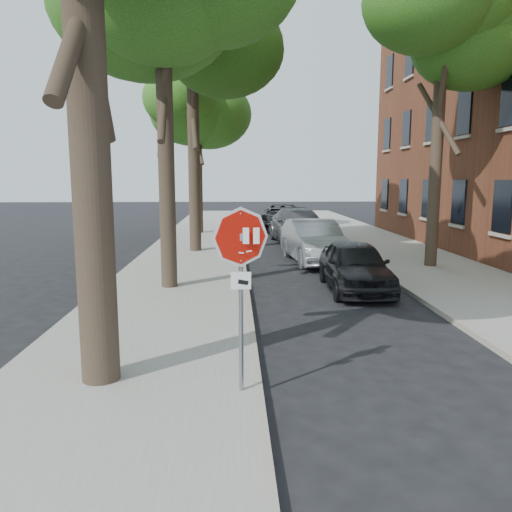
{
  "coord_description": "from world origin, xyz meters",
  "views": [
    {
      "loc": [
        -0.79,
        -6.73,
        3.11
      ],
      "look_at": [
        -0.49,
        0.03,
        2.05
      ],
      "focal_mm": 35.0,
      "sensor_mm": 36.0,
      "label": 1
    }
  ],
  "objects_px": {
    "stop_sign": "(241,264)",
    "car_d": "(282,217)",
    "tree_mid_a": "(162,2)",
    "tree_right": "(440,51)",
    "car_c": "(299,226)",
    "car_b": "(314,241)",
    "tree_mid_b": "(192,53)",
    "car_a": "(355,266)",
    "tree_far": "(197,101)"
  },
  "relations": [
    {
      "from": "tree_mid_b",
      "to": "car_d",
      "type": "height_order",
      "value": "tree_mid_b"
    },
    {
      "from": "car_a",
      "to": "car_c",
      "type": "height_order",
      "value": "car_c"
    },
    {
      "from": "tree_mid_b",
      "to": "tree_right",
      "type": "relative_size",
      "value": 1.11
    },
    {
      "from": "tree_mid_b",
      "to": "tree_right",
      "type": "xyz_separation_m",
      "value": [
        8.4,
        -4.01,
        -0.78
      ]
    },
    {
      "from": "stop_sign",
      "to": "tree_far",
      "type": "relative_size",
      "value": 0.28
    },
    {
      "from": "tree_far",
      "to": "car_b",
      "type": "bearing_deg",
      "value": -63.01
    },
    {
      "from": "tree_far",
      "to": "tree_mid_b",
      "type": "bearing_deg",
      "value": -87.56
    },
    {
      "from": "tree_mid_a",
      "to": "tree_far",
      "type": "relative_size",
      "value": 1.06
    },
    {
      "from": "stop_sign",
      "to": "car_d",
      "type": "relative_size",
      "value": 0.46
    },
    {
      "from": "tree_mid_a",
      "to": "car_a",
      "type": "bearing_deg",
      "value": -3.64
    },
    {
      "from": "tree_far",
      "to": "car_d",
      "type": "xyz_separation_m",
      "value": [
        4.85,
        2.12,
        -6.43
      ]
    },
    {
      "from": "tree_mid_a",
      "to": "tree_mid_b",
      "type": "relative_size",
      "value": 0.95
    },
    {
      "from": "tree_mid_b",
      "to": "car_a",
      "type": "xyz_separation_m",
      "value": [
        5.0,
        -7.34,
        -7.3
      ]
    },
    {
      "from": "car_a",
      "to": "car_b",
      "type": "relative_size",
      "value": 0.86
    },
    {
      "from": "tree_far",
      "to": "tree_right",
      "type": "bearing_deg",
      "value": -51.66
    },
    {
      "from": "car_a",
      "to": "tree_far",
      "type": "bearing_deg",
      "value": 111.92
    },
    {
      "from": "car_c",
      "to": "car_a",
      "type": "bearing_deg",
      "value": -94.13
    },
    {
      "from": "stop_sign",
      "to": "tree_far",
      "type": "height_order",
      "value": "tree_far"
    },
    {
      "from": "tree_right",
      "to": "car_c",
      "type": "height_order",
      "value": "tree_right"
    },
    {
      "from": "tree_far",
      "to": "car_b",
      "type": "height_order",
      "value": "tree_far"
    },
    {
      "from": "car_b",
      "to": "stop_sign",
      "type": "bearing_deg",
      "value": -109.04
    },
    {
      "from": "tree_mid_a",
      "to": "car_d",
      "type": "height_order",
      "value": "tree_mid_a"
    },
    {
      "from": "tree_right",
      "to": "tree_mid_b",
      "type": "bearing_deg",
      "value": 154.48
    },
    {
      "from": "tree_mid_a",
      "to": "stop_sign",
      "type": "bearing_deg",
      "value": -74.93
    },
    {
      "from": "tree_mid_b",
      "to": "car_b",
      "type": "bearing_deg",
      "value": -29.58
    },
    {
      "from": "tree_right",
      "to": "car_b",
      "type": "xyz_separation_m",
      "value": [
        -3.81,
        1.41,
        -6.43
      ]
    },
    {
      "from": "car_a",
      "to": "tree_mid_b",
      "type": "bearing_deg",
      "value": 125.89
    },
    {
      "from": "tree_mid_b",
      "to": "car_b",
      "type": "xyz_separation_m",
      "value": [
        4.59,
        -2.61,
        -7.21
      ]
    },
    {
      "from": "car_c",
      "to": "tree_right",
      "type": "bearing_deg",
      "value": -67.68
    },
    {
      "from": "stop_sign",
      "to": "tree_right",
      "type": "bearing_deg",
      "value": 56.62
    },
    {
      "from": "stop_sign",
      "to": "car_c",
      "type": "bearing_deg",
      "value": 79.96
    },
    {
      "from": "car_b",
      "to": "car_d",
      "type": "height_order",
      "value": "car_b"
    },
    {
      "from": "car_b",
      "to": "tree_mid_a",
      "type": "bearing_deg",
      "value": -142.51
    },
    {
      "from": "stop_sign",
      "to": "car_b",
      "type": "relative_size",
      "value": 0.55
    },
    {
      "from": "tree_mid_b",
      "to": "car_b",
      "type": "height_order",
      "value": "tree_mid_b"
    },
    {
      "from": "stop_sign",
      "to": "tree_mid_a",
      "type": "distance_m",
      "value": 9.31
    },
    {
      "from": "stop_sign",
      "to": "car_c",
      "type": "distance_m",
      "value": 17.36
    },
    {
      "from": "tree_mid_b",
      "to": "car_a",
      "type": "relative_size",
      "value": 2.54
    },
    {
      "from": "tree_right",
      "to": "car_b",
      "type": "relative_size",
      "value": 1.95
    },
    {
      "from": "stop_sign",
      "to": "tree_far",
      "type": "bearing_deg",
      "value": 95.46
    },
    {
      "from": "tree_mid_a",
      "to": "car_a",
      "type": "relative_size",
      "value": 2.41
    },
    {
      "from": "stop_sign",
      "to": "car_d",
      "type": "distance_m",
      "value": 23.45
    },
    {
      "from": "stop_sign",
      "to": "tree_mid_a",
      "type": "height_order",
      "value": "tree_mid_a"
    },
    {
      "from": "tree_far",
      "to": "car_c",
      "type": "relative_size",
      "value": 1.65
    },
    {
      "from": "stop_sign",
      "to": "tree_mid_b",
      "type": "bearing_deg",
      "value": 96.95
    },
    {
      "from": "car_c",
      "to": "car_d",
      "type": "bearing_deg",
      "value": 86.2
    },
    {
      "from": "tree_far",
      "to": "car_d",
      "type": "relative_size",
      "value": 1.66
    },
    {
      "from": "tree_mid_b",
      "to": "tree_far",
      "type": "relative_size",
      "value": 1.11
    },
    {
      "from": "tree_mid_b",
      "to": "tree_far",
      "type": "xyz_separation_m",
      "value": [
        -0.3,
        6.99,
        -0.78
      ]
    },
    {
      "from": "stop_sign",
      "to": "tree_mid_a",
      "type": "bearing_deg",
      "value": 105.07
    }
  ]
}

